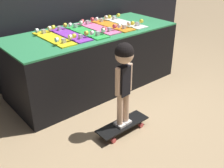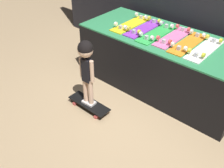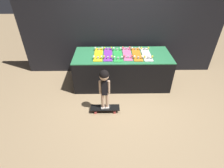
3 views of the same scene
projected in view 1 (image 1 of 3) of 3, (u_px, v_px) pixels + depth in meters
ground_plane at (122, 101)px, 3.36m from camera, size 16.00×16.00×0.00m
display_rack at (93, 59)px, 3.57m from camera, size 2.28×0.94×0.80m
skateboard_yellow_on_rack at (53, 38)px, 3.06m from camera, size 0.20×0.72×0.09m
skateboard_purple_on_rack at (70, 34)px, 3.19m from camera, size 0.20×0.72×0.09m
skateboard_green_on_rack at (86, 31)px, 3.30m from camera, size 0.20×0.72×0.09m
skateboard_pink_on_rack at (98, 27)px, 3.46m from camera, size 0.20×0.72×0.09m
skateboard_orange_on_rack at (112, 25)px, 3.57m from camera, size 0.20×0.72×0.09m
skateboard_white_on_rack at (125, 22)px, 3.69m from camera, size 0.20×0.72×0.09m
skateboard_on_floor at (123, 125)px, 2.78m from camera, size 0.60×0.19×0.09m
child at (124, 70)px, 2.48m from camera, size 0.21×0.18×0.90m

